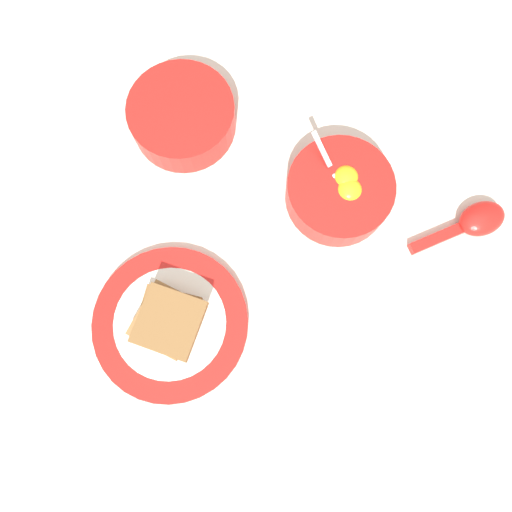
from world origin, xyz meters
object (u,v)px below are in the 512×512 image
(soup_spoon, at_px, (475,222))
(toast_plate, at_px, (171,324))
(egg_bowl, at_px, (339,191))
(toast_sandwich, at_px, (168,321))
(congee_bowl, at_px, (182,116))

(soup_spoon, bearing_deg, toast_plate, -140.63)
(egg_bowl, bearing_deg, toast_plate, -121.00)
(toast_plate, height_order, toast_sandwich, toast_sandwich)
(toast_plate, xyz_separation_m, toast_sandwich, (0.00, 0.00, 0.03))
(egg_bowl, bearing_deg, congee_bowl, 173.81)
(toast_sandwich, xyz_separation_m, soup_spoon, (0.36, 0.30, -0.02))
(egg_bowl, relative_size, toast_sandwich, 1.63)
(congee_bowl, bearing_deg, toast_sandwich, -70.83)
(toast_sandwich, relative_size, soup_spoon, 0.73)
(toast_sandwich, bearing_deg, soup_spoon, 39.22)
(egg_bowl, xyz_separation_m, soup_spoon, (0.20, 0.03, -0.01))
(egg_bowl, height_order, congee_bowl, egg_bowl)
(egg_bowl, height_order, toast_plate, egg_bowl)
(egg_bowl, distance_m, toast_sandwich, 0.31)
(egg_bowl, bearing_deg, soup_spoon, 8.92)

